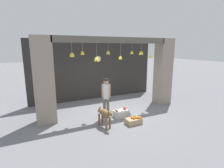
% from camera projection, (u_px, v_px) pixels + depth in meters
% --- Properties ---
extents(ground_plane, '(60.00, 60.00, 0.00)m').
position_uv_depth(ground_plane, '(116.00, 113.00, 7.46)').
color(ground_plane, slate).
extents(shop_back_wall, '(6.79, 0.12, 3.16)m').
position_uv_depth(shop_back_wall, '(95.00, 70.00, 9.34)').
color(shop_back_wall, '#2D2B28').
rests_on(shop_back_wall, ground_plane).
extents(shop_pillar_left, '(0.70, 0.60, 3.16)m').
position_uv_depth(shop_pillar_left, '(44.00, 81.00, 6.24)').
color(shop_pillar_left, gray).
rests_on(shop_pillar_left, ground_plane).
extents(shop_pillar_right, '(0.70, 0.60, 3.16)m').
position_uv_depth(shop_pillar_right, '(163.00, 72.00, 8.55)').
color(shop_pillar_right, gray).
rests_on(shop_pillar_right, ground_plane).
extents(storefront_awning, '(4.89, 0.27, 0.96)m').
position_uv_depth(storefront_awning, '(114.00, 41.00, 6.94)').
color(storefront_awning, '#5B564C').
extents(dog, '(0.35, 0.87, 0.70)m').
position_uv_depth(dog, '(105.00, 114.00, 6.08)').
color(dog, brown).
rests_on(dog, ground_plane).
extents(shopkeeper, '(0.31, 0.30, 1.59)m').
position_uv_depth(shopkeeper, '(106.00, 95.00, 6.80)').
color(shopkeeper, '#6B665B').
rests_on(shopkeeper, ground_plane).
extents(fruit_crate_oranges, '(0.56, 0.37, 0.29)m').
position_uv_depth(fruit_crate_oranges, '(134.00, 121.00, 6.39)').
color(fruit_crate_oranges, tan).
rests_on(fruit_crate_oranges, ground_plane).
extents(fruit_crate_apples, '(0.58, 0.38, 0.34)m').
position_uv_depth(fruit_crate_apples, '(121.00, 113.00, 7.04)').
color(fruit_crate_apples, silver).
rests_on(fruit_crate_apples, ground_plane).
extents(water_bottle, '(0.07, 0.07, 0.23)m').
position_uv_depth(water_bottle, '(130.00, 116.00, 6.85)').
color(water_bottle, silver).
rests_on(water_bottle, ground_plane).
extents(wall_clock, '(0.32, 0.03, 0.32)m').
position_uv_depth(wall_clock, '(98.00, 59.00, 9.22)').
color(wall_clock, black).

